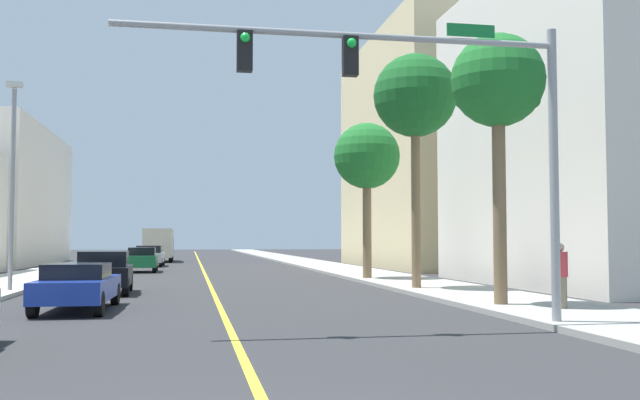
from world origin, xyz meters
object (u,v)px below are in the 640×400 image
object	(u,v)px
car_blue	(78,286)
car_green	(142,259)
pedestrian	(560,276)
street_lamp	(13,173)
palm_far	(367,158)
traffic_signal_mast	(428,100)
car_silver	(150,256)
car_black	(104,272)
palm_mid	(415,98)
palm_near	(498,85)
delivery_truck	(159,244)

from	to	relation	value
car_blue	car_green	size ratio (longest dim) A/B	1.13
car_blue	pedestrian	bearing A→B (deg)	-13.03
street_lamp	palm_far	distance (m)	15.59
pedestrian	street_lamp	bearing A→B (deg)	92.70
traffic_signal_mast	car_silver	size ratio (longest dim) A/B	2.16
street_lamp	car_black	size ratio (longest dim) A/B	1.93
street_lamp	car_silver	bearing A→B (deg)	82.44
palm_mid	car_green	distance (m)	22.39
car_silver	car_green	xyz separation A→B (m)	(0.05, -9.19, -0.02)
traffic_signal_mast	palm_far	world-z (taller)	palm_far
traffic_signal_mast	street_lamp	size ratio (longest dim) A/B	1.29
street_lamp	pedestrian	size ratio (longest dim) A/B	4.42
street_lamp	palm_far	bearing A→B (deg)	20.94
car_green	palm_far	bearing A→B (deg)	-46.61
traffic_signal_mast	car_blue	size ratio (longest dim) A/B	2.15
palm_mid	pedestrian	xyz separation A→B (m)	(1.16, -8.44, -6.29)
traffic_signal_mast	palm_far	size ratio (longest dim) A/B	1.32
street_lamp	palm_mid	size ratio (longest dim) A/B	0.85
palm_mid	car_black	world-z (taller)	palm_mid
palm_near	palm_far	size ratio (longest dim) A/B	1.04
palm_mid	palm_far	world-z (taller)	palm_mid
traffic_signal_mast	delivery_truck	size ratio (longest dim) A/B	1.13
palm_near	car_blue	world-z (taller)	palm_near
car_blue	delivery_truck	xyz separation A→B (m)	(0.35, 43.88, 0.87)
palm_mid	car_green	world-z (taller)	palm_mid
car_blue	pedestrian	size ratio (longest dim) A/B	2.66
street_lamp	pedestrian	world-z (taller)	street_lamp
street_lamp	delivery_truck	xyz separation A→B (m)	(3.65, 37.14, -2.76)
car_silver	pedestrian	world-z (taller)	pedestrian
palm_far	car_green	xyz separation A→B (m)	(-10.98, 11.33, -5.04)
delivery_truck	pedestrian	world-z (taller)	delivery_truck
traffic_signal_mast	delivery_truck	world-z (taller)	traffic_signal_mast
traffic_signal_mast	car_green	world-z (taller)	traffic_signal_mast
traffic_signal_mast	car_silver	bearing A→B (deg)	101.48
street_lamp	car_green	size ratio (longest dim) A/B	1.88
car_green	palm_near	bearing A→B (deg)	-66.69
car_black	palm_near	bearing A→B (deg)	-36.07
street_lamp	pedestrian	xyz separation A→B (m)	(15.79, -9.88, -3.32)
palm_near	pedestrian	world-z (taller)	palm_near
traffic_signal_mast	palm_near	world-z (taller)	palm_near
palm_near	car_black	world-z (taller)	palm_near
traffic_signal_mast	car_black	world-z (taller)	traffic_signal_mast
car_blue	car_black	xyz separation A→B (m)	(-0.01, 6.13, 0.09)
traffic_signal_mast	palm_far	bearing A→B (deg)	80.01
pedestrian	car_green	bearing A→B (deg)	59.39
palm_mid	pedestrian	distance (m)	10.59
car_black	palm_far	bearing A→B (deg)	26.92
car_blue	traffic_signal_mast	bearing A→B (deg)	-34.92
car_black	car_green	size ratio (longest dim) A/B	0.98
pedestrian	car_black	bearing A→B (deg)	88.18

